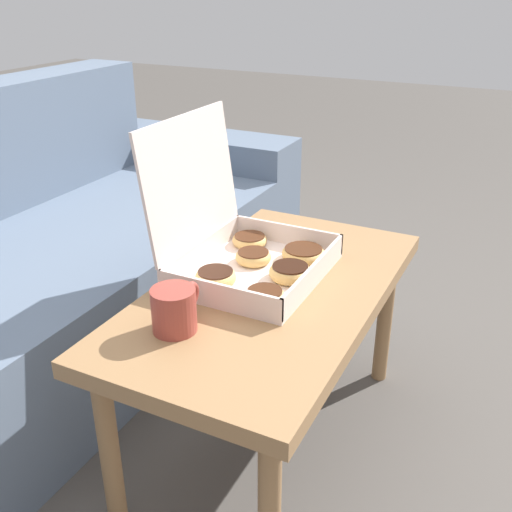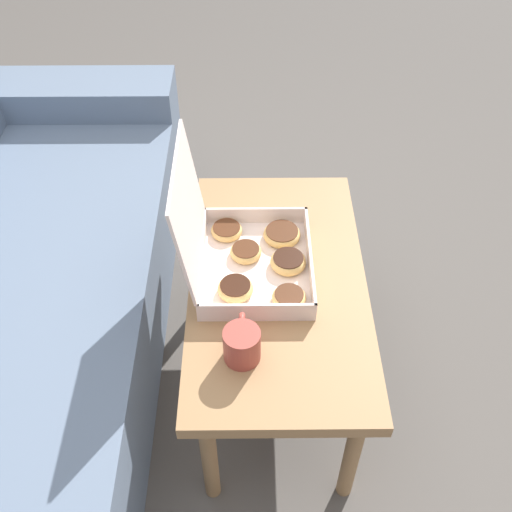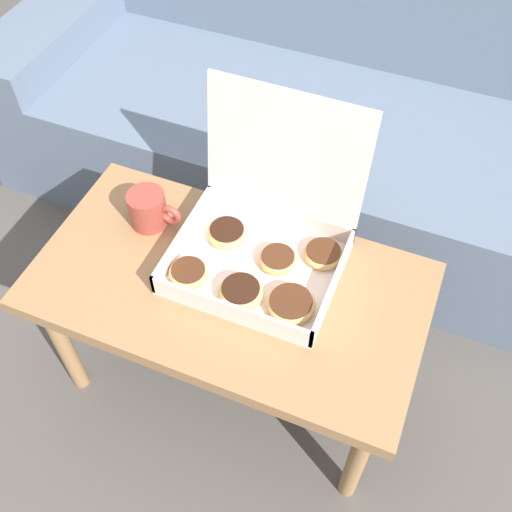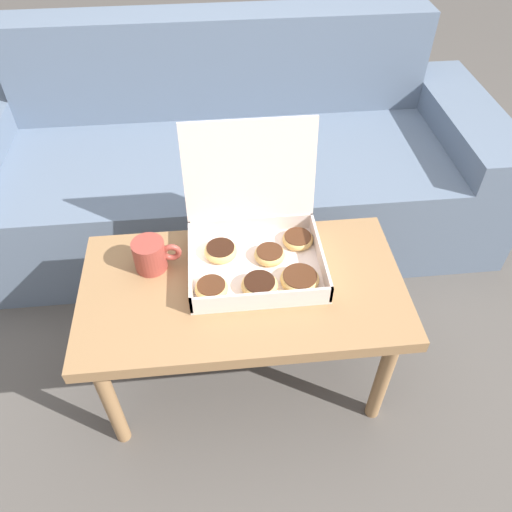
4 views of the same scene
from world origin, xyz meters
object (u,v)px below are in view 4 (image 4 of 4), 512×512
object	(u,v)px
pastry_box	(257,248)
coffee_table	(243,297)
couch	(227,166)
coffee_mug	(151,255)

from	to	relation	value
pastry_box	coffee_table	bearing A→B (deg)	-120.76
couch	coffee_table	bearing A→B (deg)	-90.00
couch	coffee_table	size ratio (longest dim) A/B	2.41
coffee_table	coffee_mug	xyz separation A→B (m)	(-0.26, 0.10, 0.10)
couch	coffee_table	distance (m)	0.86
pastry_box	couch	bearing A→B (deg)	93.77
coffee_table	coffee_mug	distance (m)	0.29
couch	coffee_mug	bearing A→B (deg)	-108.73
coffee_table	pastry_box	distance (m)	0.15
coffee_table	coffee_mug	world-z (taller)	coffee_mug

